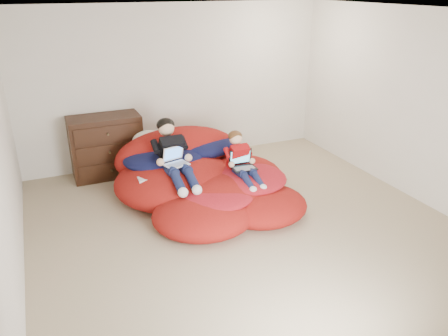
% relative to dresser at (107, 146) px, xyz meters
% --- Properties ---
extents(room_shell, '(5.10, 5.10, 2.77)m').
position_rel_dresser_xyz_m(room_shell, '(1.25, -2.22, -0.25)').
color(room_shell, tan).
rests_on(room_shell, ground).
extents(dresser, '(1.05, 0.59, 0.94)m').
position_rel_dresser_xyz_m(dresser, '(0.00, 0.00, 0.00)').
color(dresser, black).
rests_on(dresser, ground).
extents(beanbag_pile, '(2.39, 2.42, 0.91)m').
position_rel_dresser_xyz_m(beanbag_pile, '(1.06, -1.26, -0.21)').
color(beanbag_pile, '#A81812').
rests_on(beanbag_pile, ground).
extents(cream_pillow, '(0.47, 0.30, 0.30)m').
position_rel_dresser_xyz_m(cream_pillow, '(0.55, -0.39, 0.15)').
color(cream_pillow, beige).
rests_on(cream_pillow, beanbag_pile).
extents(older_boy, '(0.33, 1.12, 0.73)m').
position_rel_dresser_xyz_m(older_boy, '(0.68, -1.22, 0.22)').
color(older_boy, black).
rests_on(older_boy, beanbag_pile).
extents(younger_boy, '(0.26, 0.84, 0.61)m').
position_rel_dresser_xyz_m(younger_boy, '(1.52, -1.56, 0.13)').
color(younger_boy, '#B50F12').
rests_on(younger_boy, beanbag_pile).
extents(laptop_white, '(0.35, 0.34, 0.22)m').
position_rel_dresser_xyz_m(laptop_white, '(0.68, -1.30, 0.16)').
color(laptop_white, silver).
rests_on(laptop_white, older_boy).
extents(laptop_black, '(0.33, 0.27, 0.23)m').
position_rel_dresser_xyz_m(laptop_black, '(1.52, -1.60, 0.08)').
color(laptop_black, black).
rests_on(laptop_black, younger_boy).
extents(power_adapter, '(0.15, 0.15, 0.06)m').
position_rel_dresser_xyz_m(power_adapter, '(0.25, -1.32, -0.05)').
color(power_adapter, silver).
rests_on(power_adapter, beanbag_pile).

